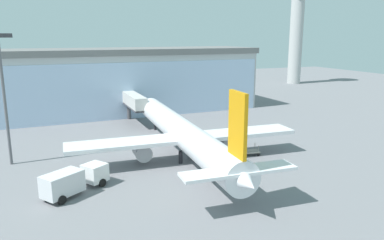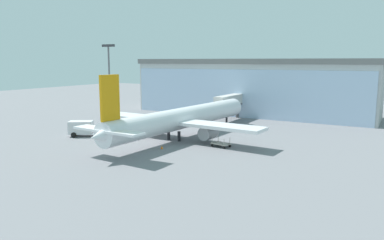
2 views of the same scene
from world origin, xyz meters
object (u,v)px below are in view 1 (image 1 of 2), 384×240
object	(u,v)px
jet_bridge	(134,102)
safety_cone_wingtip	(66,171)
airplane	(183,134)
catering_truck	(74,180)
safety_cone_nose	(221,174)
control_tower	(297,21)
baggage_cart	(249,151)
apron_light_mast	(3,88)

from	to	relation	value
jet_bridge	safety_cone_wingtip	xyz separation A→B (m)	(-13.64, -22.32, -3.87)
airplane	catering_truck	distance (m)	16.21
safety_cone_nose	airplane	bearing A→B (deg)	101.83
jet_bridge	safety_cone_nose	size ratio (longest dim) A/B	20.60
control_tower	airplane	size ratio (longest dim) A/B	0.86
jet_bridge	catering_truck	xyz separation A→B (m)	(-13.31, -28.78, -2.67)
baggage_cart	catering_truck	bearing A→B (deg)	-158.18
safety_cone_wingtip	safety_cone_nose	bearing A→B (deg)	-25.06
safety_cone_nose	jet_bridge	bearing A→B (deg)	95.73
jet_bridge	control_tower	world-z (taller)	control_tower
catering_truck	baggage_cart	size ratio (longest dim) A/B	2.38
airplane	baggage_cart	bearing A→B (deg)	-102.52
airplane	catering_truck	bearing A→B (deg)	117.53
safety_cone_nose	control_tower	bearing A→B (deg)	47.92
apron_light_mast	baggage_cart	xyz separation A→B (m)	(29.86, -8.18, -9.31)
airplane	safety_cone_nose	world-z (taller)	airplane
control_tower	catering_truck	world-z (taller)	control_tower
apron_light_mast	airplane	distance (m)	22.91
control_tower	safety_cone_nose	bearing A→B (deg)	-132.08
control_tower	apron_light_mast	distance (m)	101.62
catering_truck	safety_cone_nose	world-z (taller)	catering_truck
airplane	catering_truck	world-z (taller)	airplane
jet_bridge	baggage_cart	distance (m)	26.72
jet_bridge	baggage_cart	bearing A→B (deg)	-157.96
control_tower	baggage_cart	world-z (taller)	control_tower
jet_bridge	baggage_cart	size ratio (longest dim) A/B	3.70
apron_light_mast	airplane	bearing A→B (deg)	-15.24
catering_truck	safety_cone_nose	bearing A→B (deg)	-38.54
jet_bridge	safety_cone_nose	xyz separation A→B (m)	(3.02, -30.11, -3.87)
apron_light_mast	control_tower	bearing A→B (deg)	32.88
baggage_cart	safety_cone_nose	size ratio (longest dim) A/B	5.57
catering_truck	safety_cone_wingtip	world-z (taller)	catering_truck
airplane	baggage_cart	size ratio (longest dim) A/B	13.09
control_tower	safety_cone_wingtip	bearing A→B (deg)	-142.27
airplane	safety_cone_nose	bearing A→B (deg)	-165.14
jet_bridge	baggage_cart	xyz separation A→B (m)	(10.00, -24.51, -3.64)
apron_light_mast	safety_cone_wingtip	size ratio (longest dim) A/B	29.52
apron_light_mast	baggage_cart	distance (m)	32.33
apron_light_mast	safety_cone_nose	world-z (taller)	apron_light_mast
jet_bridge	apron_light_mast	distance (m)	26.33
jet_bridge	safety_cone_wingtip	size ratio (longest dim) A/B	20.60
baggage_cart	safety_cone_wingtip	distance (m)	23.74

